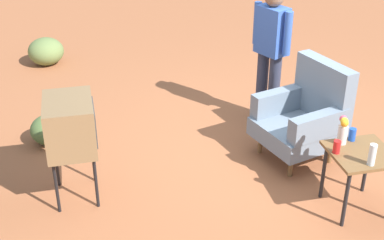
{
  "coord_description": "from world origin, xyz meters",
  "views": [
    {
      "loc": [
        4.83,
        -2.09,
        3.13
      ],
      "look_at": [
        0.32,
        -1.06,
        0.65
      ],
      "focal_mm": 49.96,
      "sensor_mm": 36.0,
      "label": 1
    }
  ],
  "objects_px": {
    "side_table": "(360,161)",
    "flower_vase": "(343,129)",
    "soda_can_red": "(337,147)",
    "person_standing": "(271,47)",
    "soda_can_blue": "(352,134)",
    "tv_on_stand": "(70,125)",
    "bottle_short_clear": "(372,155)",
    "armchair": "(305,115)"
  },
  "relations": [
    {
      "from": "armchair",
      "to": "soda_can_blue",
      "type": "distance_m",
      "value": 0.8
    },
    {
      "from": "soda_can_blue",
      "to": "side_table",
      "type": "bearing_deg",
      "value": -2.81
    },
    {
      "from": "armchair",
      "to": "side_table",
      "type": "height_order",
      "value": "armchair"
    },
    {
      "from": "side_table",
      "to": "soda_can_red",
      "type": "relative_size",
      "value": 5.03
    },
    {
      "from": "side_table",
      "to": "flower_vase",
      "type": "distance_m",
      "value": 0.32
    },
    {
      "from": "armchair",
      "to": "person_standing",
      "type": "relative_size",
      "value": 0.65
    },
    {
      "from": "tv_on_stand",
      "to": "soda_can_blue",
      "type": "xyz_separation_m",
      "value": [
        0.56,
        2.54,
        -0.11
      ]
    },
    {
      "from": "bottle_short_clear",
      "to": "person_standing",
      "type": "bearing_deg",
      "value": -175.72
    },
    {
      "from": "tv_on_stand",
      "to": "flower_vase",
      "type": "relative_size",
      "value": 3.89
    },
    {
      "from": "armchair",
      "to": "bottle_short_clear",
      "type": "xyz_separation_m",
      "value": [
        1.19,
        0.07,
        0.22
      ]
    },
    {
      "from": "person_standing",
      "to": "soda_can_red",
      "type": "distance_m",
      "value": 1.87
    },
    {
      "from": "tv_on_stand",
      "to": "soda_can_red",
      "type": "relative_size",
      "value": 8.44
    },
    {
      "from": "soda_can_red",
      "to": "flower_vase",
      "type": "xyz_separation_m",
      "value": [
        -0.14,
        0.12,
        0.09
      ]
    },
    {
      "from": "tv_on_stand",
      "to": "person_standing",
      "type": "distance_m",
      "value": 2.6
    },
    {
      "from": "person_standing",
      "to": "soda_can_red",
      "type": "relative_size",
      "value": 13.44
    },
    {
      "from": "armchair",
      "to": "person_standing",
      "type": "xyz_separation_m",
      "value": [
        -0.91,
        -0.09,
        0.44
      ]
    },
    {
      "from": "side_table",
      "to": "tv_on_stand",
      "type": "bearing_deg",
      "value": -107.04
    },
    {
      "from": "soda_can_red",
      "to": "soda_can_blue",
      "type": "xyz_separation_m",
      "value": [
        -0.17,
        0.24,
        0.0
      ]
    },
    {
      "from": "person_standing",
      "to": "flower_vase",
      "type": "relative_size",
      "value": 6.19
    },
    {
      "from": "soda_can_red",
      "to": "flower_vase",
      "type": "relative_size",
      "value": 0.46
    },
    {
      "from": "soda_can_red",
      "to": "flower_vase",
      "type": "height_order",
      "value": "flower_vase"
    },
    {
      "from": "armchair",
      "to": "flower_vase",
      "type": "xyz_separation_m",
      "value": [
        0.8,
        -0.01,
        0.26
      ]
    },
    {
      "from": "armchair",
      "to": "soda_can_red",
      "type": "xyz_separation_m",
      "value": [
        0.95,
        -0.13,
        0.18
      ]
    },
    {
      "from": "armchair",
      "to": "soda_can_red",
      "type": "relative_size",
      "value": 8.69
    },
    {
      "from": "side_table",
      "to": "bottle_short_clear",
      "type": "height_order",
      "value": "bottle_short_clear"
    },
    {
      "from": "armchair",
      "to": "person_standing",
      "type": "distance_m",
      "value": 1.01
    },
    {
      "from": "soda_can_blue",
      "to": "bottle_short_clear",
      "type": "bearing_deg",
      "value": -5.43
    },
    {
      "from": "soda_can_red",
      "to": "bottle_short_clear",
      "type": "distance_m",
      "value": 0.32
    },
    {
      "from": "tv_on_stand",
      "to": "bottle_short_clear",
      "type": "distance_m",
      "value": 2.69
    },
    {
      "from": "flower_vase",
      "to": "bottle_short_clear",
      "type": "bearing_deg",
      "value": 11.63
    },
    {
      "from": "side_table",
      "to": "person_standing",
      "type": "xyz_separation_m",
      "value": [
        -1.9,
        -0.19,
        0.41
      ]
    },
    {
      "from": "tv_on_stand",
      "to": "flower_vase",
      "type": "bearing_deg",
      "value": 76.36
    },
    {
      "from": "soda_can_blue",
      "to": "bottle_short_clear",
      "type": "relative_size",
      "value": 0.61
    },
    {
      "from": "person_standing",
      "to": "soda_can_blue",
      "type": "xyz_separation_m",
      "value": [
        1.68,
        0.2,
        -0.26
      ]
    },
    {
      "from": "side_table",
      "to": "person_standing",
      "type": "bearing_deg",
      "value": -174.39
    },
    {
      "from": "soda_can_blue",
      "to": "flower_vase",
      "type": "height_order",
      "value": "flower_vase"
    },
    {
      "from": "armchair",
      "to": "bottle_short_clear",
      "type": "bearing_deg",
      "value": 3.41
    },
    {
      "from": "tv_on_stand",
      "to": "soda_can_red",
      "type": "height_order",
      "value": "tv_on_stand"
    },
    {
      "from": "person_standing",
      "to": "soda_can_blue",
      "type": "bearing_deg",
      "value": 6.68
    },
    {
      "from": "soda_can_red",
      "to": "soda_can_blue",
      "type": "bearing_deg",
      "value": 125.58
    },
    {
      "from": "tv_on_stand",
      "to": "person_standing",
      "type": "height_order",
      "value": "person_standing"
    },
    {
      "from": "side_table",
      "to": "bottle_short_clear",
      "type": "relative_size",
      "value": 3.07
    }
  ]
}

